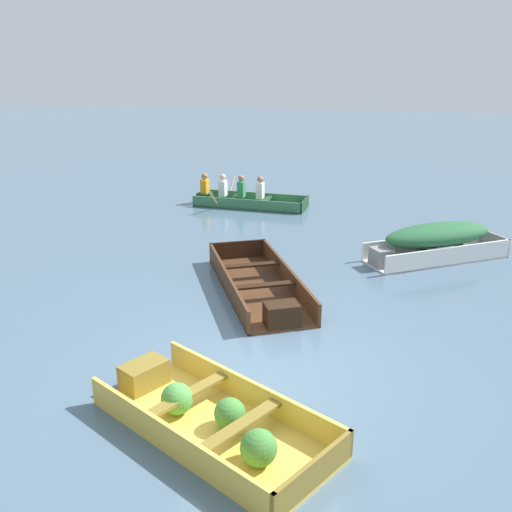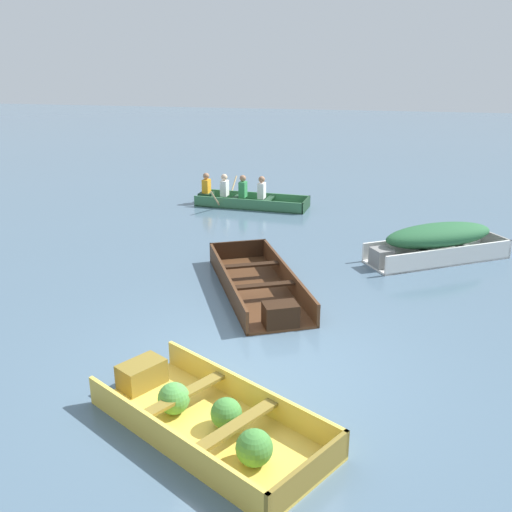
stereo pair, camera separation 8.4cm
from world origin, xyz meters
TOP-DOWN VIEW (x-y plane):
  - ground_plane at (0.00, 0.00)m, footprint 80.00×80.00m
  - dinghy_yellow_foreground at (-0.29, -1.45)m, footprint 3.15×2.57m
  - skiff_dark_varnish_near_moored at (-0.51, 2.50)m, footprint 2.56×3.62m
  - skiff_white_mid_moored at (2.70, 5.02)m, footprint 3.04×2.39m
  - rowboat_green_with_crew at (-2.27, 8.64)m, footprint 3.21×2.20m

SIDE VIEW (x-z plane):
  - ground_plane at x=0.00m, z-range 0.00..0.00m
  - skiff_dark_varnish_near_moored at x=-0.51m, z-range -0.07..0.34m
  - dinghy_yellow_foreground at x=-0.29m, z-range -0.06..0.37m
  - rowboat_green_with_crew at x=-2.27m, z-range -0.21..0.66m
  - skiff_white_mid_moored at x=2.70m, z-range 0.06..0.84m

